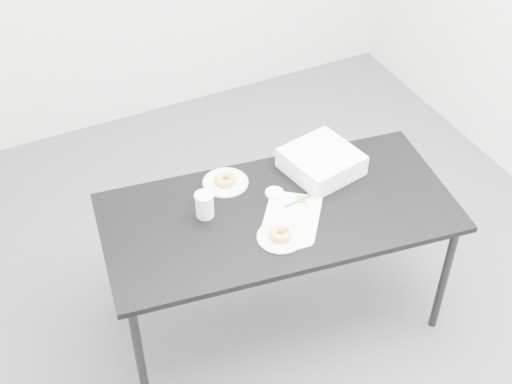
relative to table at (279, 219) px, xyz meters
name	(u,v)px	position (x,y,z in m)	size (l,w,h in m)	color
floor	(253,311)	(-0.10, 0.06, -0.69)	(4.00, 4.00, 0.00)	#4A4A4F
table	(279,219)	(0.00, 0.00, 0.00)	(1.73, 0.99, 0.75)	black
scorecard	(292,216)	(0.04, -0.06, 0.06)	(0.25, 0.31, 0.00)	white
logo_patch	(301,199)	(0.13, 0.02, 0.06)	(0.05, 0.05, 0.00)	green
pen	(298,201)	(0.11, 0.01, 0.06)	(0.01, 0.01, 0.15)	#0C8561
napkin	(290,239)	(-0.04, -0.19, 0.06)	(0.15, 0.15, 0.00)	white
plate_near	(281,237)	(-0.08, -0.16, 0.06)	(0.21, 0.21, 0.01)	white
donut_near	(281,234)	(-0.08, -0.16, 0.08)	(0.10, 0.10, 0.03)	gold
plate_far	(225,182)	(-0.14, 0.29, 0.06)	(0.22, 0.22, 0.01)	white
donut_far	(225,179)	(-0.14, 0.29, 0.08)	(0.10, 0.10, 0.03)	gold
coffee_cup	(205,205)	(-0.32, 0.12, 0.12)	(0.08, 0.08, 0.13)	white
cup_lid	(274,193)	(0.03, 0.11, 0.06)	(0.09, 0.09, 0.01)	white
bakery_box	(321,162)	(0.32, 0.17, 0.11)	(0.32, 0.32, 0.11)	white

